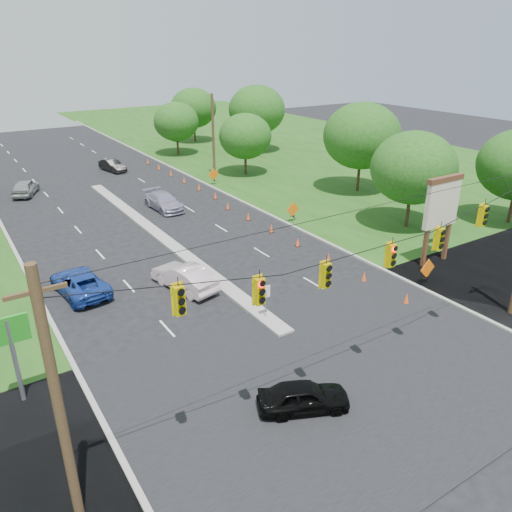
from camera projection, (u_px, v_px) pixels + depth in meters
ground at (338, 375)px, 23.03m from camera, size 160.00×160.00×0.00m
grass_right at (425, 184)px, 53.34m from camera, size 40.00×160.00×0.06m
cross_street at (338, 375)px, 23.03m from camera, size 160.00×14.00×0.02m
curb_left at (2, 227)px, 41.13m from camera, size 0.25×110.00×0.16m
curb_right at (217, 190)px, 51.16m from camera, size 0.25×110.00×0.16m
median at (160, 236)px, 39.21m from camera, size 1.00×34.00×0.18m
median_sign at (266, 296)px, 27.06m from camera, size 0.55×0.06×2.05m
signal_span at (361, 288)px, 20.24m from camera, size 25.60×0.32×9.00m
utility_pole_far_right at (213, 136)px, 54.41m from camera, size 0.28×0.28×9.00m
pylon_sign at (442, 206)px, 33.31m from camera, size 5.90×2.30×6.12m
cone_0 at (407, 298)px, 29.13m from camera, size 0.32×0.32×0.70m
cone_1 at (364, 276)px, 31.83m from camera, size 0.32×0.32×0.70m
cone_2 at (328, 258)px, 34.52m from camera, size 0.32×0.32×0.70m
cone_3 at (298, 242)px, 37.22m from camera, size 0.32×0.32×0.70m
cone_4 at (271, 228)px, 39.92m from camera, size 0.32×0.32×0.70m
cone_5 at (248, 216)px, 42.61m from camera, size 0.32×0.32×0.70m
cone_6 at (228, 206)px, 45.31m from camera, size 0.32×0.32×0.70m
cone_7 at (215, 195)px, 48.31m from camera, size 0.32×0.32×0.70m
cone_8 at (199, 187)px, 51.00m from camera, size 0.32×0.32×0.70m
cone_9 at (184, 180)px, 53.70m from camera, size 0.32×0.32×0.70m
cone_10 at (171, 173)px, 56.40m from camera, size 0.32×0.32×0.70m
cone_11 at (159, 167)px, 59.09m from camera, size 0.32×0.32×0.70m
cone_12 at (148, 161)px, 61.79m from camera, size 0.32×0.32×0.70m
work_sign_0 at (427, 269)px, 31.04m from camera, size 1.27×0.58×1.37m
work_sign_1 at (293, 210)px, 41.82m from camera, size 1.27×0.58×1.37m
work_sign_2 at (214, 175)px, 52.61m from camera, size 1.27×0.58×1.37m
tree_7 at (413, 168)px, 39.23m from camera, size 6.72×6.72×7.84m
tree_8 at (362, 136)px, 48.68m from camera, size 7.56×7.56×8.82m
tree_9 at (245, 136)px, 55.44m from camera, size 5.88×5.88×6.86m
tree_10 at (257, 110)px, 66.62m from camera, size 7.56×7.56×8.82m
tree_11 at (194, 108)px, 73.36m from camera, size 6.72×6.72×7.84m
tree_12 at (176, 122)px, 65.23m from camera, size 5.88×5.88×6.86m
black_sedan at (304, 397)px, 20.66m from camera, size 4.13×2.97×1.31m
white_sedan at (184, 277)px, 30.73m from camera, size 2.77×5.07×1.59m
blue_pickup at (79, 283)px, 30.18m from camera, size 2.91×5.37×1.43m
silver_car_far at (164, 201)px, 45.21m from camera, size 2.31×5.24×1.49m
silver_car_oncoming at (25, 187)px, 49.36m from camera, size 3.53×4.88×1.54m
dark_car_receding at (112, 165)px, 58.36m from camera, size 2.28×4.34×1.36m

